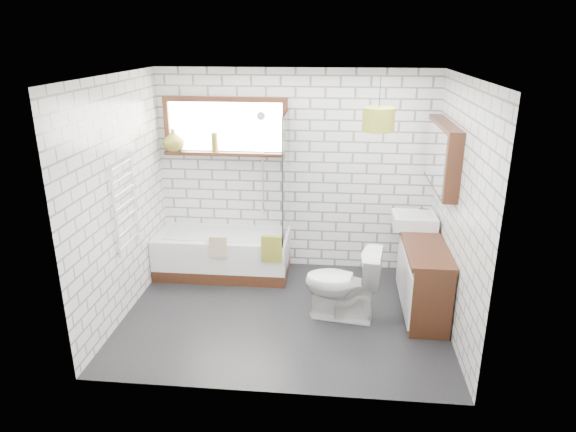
# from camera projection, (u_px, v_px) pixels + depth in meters

# --- Properties ---
(floor) EXTENTS (3.40, 2.60, 0.01)m
(floor) POSITION_uv_depth(u_px,v_px,m) (284.00, 314.00, 5.56)
(floor) COLOR black
(floor) RESTS_ON ground
(ceiling) EXTENTS (3.40, 2.60, 0.01)m
(ceiling) POSITION_uv_depth(u_px,v_px,m) (284.00, 75.00, 4.73)
(ceiling) COLOR white
(ceiling) RESTS_ON ground
(wall_back) EXTENTS (3.40, 0.01, 2.50)m
(wall_back) POSITION_uv_depth(u_px,v_px,m) (295.00, 172.00, 6.37)
(wall_back) COLOR white
(wall_back) RESTS_ON ground
(wall_front) EXTENTS (3.40, 0.01, 2.50)m
(wall_front) POSITION_uv_depth(u_px,v_px,m) (266.00, 257.00, 3.92)
(wall_front) COLOR white
(wall_front) RESTS_ON ground
(wall_left) EXTENTS (0.01, 2.60, 2.50)m
(wall_left) POSITION_uv_depth(u_px,v_px,m) (120.00, 199.00, 5.30)
(wall_left) COLOR white
(wall_left) RESTS_ON ground
(wall_right) EXTENTS (0.01, 2.60, 2.50)m
(wall_right) POSITION_uv_depth(u_px,v_px,m) (458.00, 210.00, 4.99)
(wall_right) COLOR white
(wall_right) RESTS_ON ground
(window) EXTENTS (1.52, 0.16, 0.68)m
(window) POSITION_uv_depth(u_px,v_px,m) (225.00, 127.00, 6.22)
(window) COLOR black
(window) RESTS_ON wall_back
(towel_radiator) EXTENTS (0.06, 0.52, 1.00)m
(towel_radiator) POSITION_uv_depth(u_px,v_px,m) (125.00, 204.00, 5.32)
(towel_radiator) COLOR white
(towel_radiator) RESTS_ON wall_left
(mirror_cabinet) EXTENTS (0.16, 1.20, 0.70)m
(mirror_cabinet) POSITION_uv_depth(u_px,v_px,m) (442.00, 156.00, 5.42)
(mirror_cabinet) COLOR black
(mirror_cabinet) RESTS_ON wall_right
(shower_riser) EXTENTS (0.02, 0.02, 1.30)m
(shower_riser) POSITION_uv_depth(u_px,v_px,m) (263.00, 164.00, 6.33)
(shower_riser) COLOR silver
(shower_riser) RESTS_ON wall_back
(bathtub) EXTENTS (1.63, 0.72, 0.53)m
(bathtub) POSITION_uv_depth(u_px,v_px,m) (223.00, 254.00, 6.44)
(bathtub) COLOR white
(bathtub) RESTS_ON floor
(shower_screen) EXTENTS (0.02, 0.72, 1.50)m
(shower_screen) POSITION_uv_depth(u_px,v_px,m) (286.00, 177.00, 6.02)
(shower_screen) COLOR white
(shower_screen) RESTS_ON bathtub
(towel_green) EXTENTS (0.24, 0.06, 0.32)m
(towel_green) POSITION_uv_depth(u_px,v_px,m) (272.00, 249.00, 5.96)
(towel_green) COLOR olive
(towel_green) RESTS_ON bathtub
(towel_beige) EXTENTS (0.20, 0.05, 0.26)m
(towel_beige) POSITION_uv_depth(u_px,v_px,m) (218.00, 247.00, 6.01)
(towel_beige) COLOR tan
(towel_beige) RESTS_ON bathtub
(vanity) EXTENTS (0.43, 1.34, 0.77)m
(vanity) POSITION_uv_depth(u_px,v_px,m) (423.00, 275.00, 5.58)
(vanity) COLOR black
(vanity) RESTS_ON floor
(basin) EXTENTS (0.49, 0.43, 0.14)m
(basin) POSITION_uv_depth(u_px,v_px,m) (414.00, 220.00, 5.90)
(basin) COLOR white
(basin) RESTS_ON vanity
(tap) EXTENTS (0.04, 0.04, 0.17)m
(tap) POSITION_uv_depth(u_px,v_px,m) (429.00, 215.00, 5.87)
(tap) COLOR silver
(tap) RESTS_ON vanity
(toilet) EXTENTS (0.56, 0.84, 0.80)m
(toilet) POSITION_uv_depth(u_px,v_px,m) (342.00, 283.00, 5.37)
(toilet) COLOR white
(toilet) RESTS_ON floor
(vase_olive) EXTENTS (0.34, 0.34, 0.27)m
(vase_olive) POSITION_uv_depth(u_px,v_px,m) (174.00, 141.00, 6.32)
(vase_olive) COLOR olive
(vase_olive) RESTS_ON window
(vase_dark) EXTENTS (0.23, 0.23, 0.20)m
(vase_dark) POSITION_uv_depth(u_px,v_px,m) (176.00, 144.00, 6.33)
(vase_dark) COLOR black
(vase_dark) RESTS_ON window
(bottle) EXTENTS (0.09, 0.09, 0.23)m
(bottle) POSITION_uv_depth(u_px,v_px,m) (215.00, 144.00, 6.27)
(bottle) COLOR olive
(bottle) RESTS_ON window
(pendant) EXTENTS (0.31, 0.31, 0.22)m
(pendant) POSITION_uv_depth(u_px,v_px,m) (378.00, 119.00, 4.85)
(pendant) COLOR olive
(pendant) RESTS_ON ceiling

